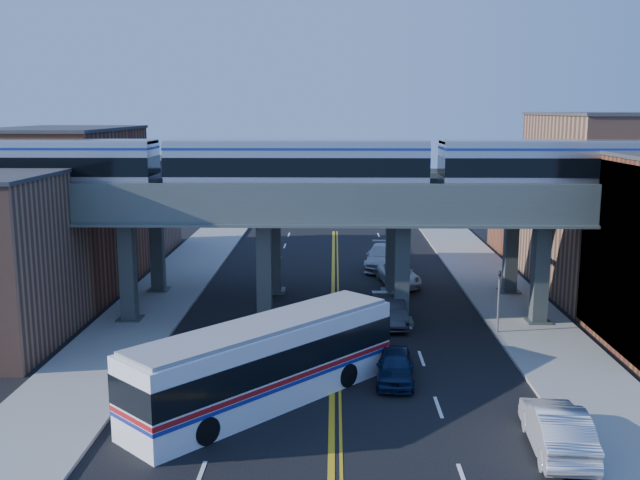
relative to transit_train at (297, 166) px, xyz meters
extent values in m
plane|color=black|center=(2.05, -8.00, -9.21)|extent=(120.00, 120.00, 0.00)
cube|color=gray|center=(-9.45, 2.00, -9.13)|extent=(5.00, 70.00, 0.16)
cube|color=gray|center=(13.55, 2.00, -9.13)|extent=(5.00, 70.00, 0.16)
cube|color=brown|center=(-16.45, 8.00, -3.71)|extent=(8.00, 14.00, 11.00)
cube|color=#8C5E48|center=(-16.45, 21.00, -5.21)|extent=(8.00, 10.00, 8.00)
cube|color=#8C5E48|center=(20.55, 8.00, -3.21)|extent=(8.00, 14.00, 12.00)
cube|color=brown|center=(20.55, 21.00, -4.71)|extent=(8.00, 10.00, 9.00)
cube|color=teal|center=(16.60, -4.00, -4.46)|extent=(0.10, 9.50, 9.50)
cube|color=#3E4845|center=(-9.95, 0.00, -6.21)|extent=(0.85, 0.85, 6.00)
cube|color=#3E4845|center=(-1.95, 0.00, -6.21)|extent=(0.85, 0.85, 6.00)
cube|color=#3E4845|center=(6.05, 0.00, -6.21)|extent=(0.85, 0.85, 6.00)
cube|color=#3E4845|center=(14.05, 0.00, -6.21)|extent=(0.85, 0.85, 6.00)
cube|color=#4E5954|center=(2.05, 0.00, -2.51)|extent=(52.00, 3.60, 1.40)
cube|color=#3E4845|center=(-9.95, 7.00, -6.21)|extent=(0.85, 0.85, 6.00)
cube|color=#3E4845|center=(-1.95, 7.00, -6.21)|extent=(0.85, 0.85, 6.00)
cube|color=#3E4845|center=(6.05, 7.00, -6.21)|extent=(0.85, 0.85, 6.00)
cube|color=#3E4845|center=(14.05, 7.00, -6.21)|extent=(0.85, 0.85, 6.00)
cube|color=#4E5954|center=(2.05, 7.00, -2.51)|extent=(52.00, 3.60, 1.40)
cube|color=black|center=(-10.79, 0.00, -1.69)|extent=(2.13, 2.13, 0.24)
cube|color=#BABDC4|center=(-15.50, 0.00, -0.02)|extent=(14.70, 2.80, 3.09)
cube|color=black|center=(-15.50, 0.00, 0.13)|extent=(14.72, 2.86, 1.06)
cube|color=black|center=(-4.70, 0.00, -1.69)|extent=(2.13, 2.13, 0.24)
cube|color=black|center=(4.70, 0.00, -1.69)|extent=(2.13, 2.13, 0.24)
cube|color=#BABDC4|center=(0.00, 0.00, -0.02)|extent=(14.70, 2.80, 3.09)
cube|color=black|center=(0.00, 0.00, 0.13)|extent=(14.72, 2.86, 1.06)
cube|color=black|center=(10.79, 0.00, -1.69)|extent=(2.13, 2.13, 0.24)
cube|color=#BABDC4|center=(15.50, 0.00, -0.02)|extent=(14.70, 2.80, 3.09)
cube|color=black|center=(15.50, 0.00, 0.13)|extent=(14.72, 2.86, 1.06)
cylinder|color=slate|center=(2.35, -5.00, -8.06)|extent=(0.09, 0.09, 2.30)
cylinder|color=red|center=(2.35, -5.00, -6.96)|extent=(0.76, 0.04, 0.76)
cylinder|color=slate|center=(11.25, -2.00, -7.61)|extent=(0.12, 0.12, 3.20)
imported|color=black|center=(11.25, -2.00, -5.56)|extent=(0.15, 0.18, 0.90)
cube|color=white|center=(-0.75, -11.57, -7.51)|extent=(11.03, 11.56, 3.39)
cube|color=black|center=(-0.75, -11.57, -7.07)|extent=(11.11, 11.63, 1.15)
cube|color=#B21419|center=(-0.75, -11.57, -7.84)|extent=(11.10, 11.62, 0.20)
cylinder|color=black|center=(-3.61, -14.65, -8.66)|extent=(2.90, 2.81, 1.09)
cylinder|color=black|center=(1.76, -8.87, -8.66)|extent=(2.90, 2.81, 1.09)
imported|color=#101E3C|center=(4.97, -9.03, -8.48)|extent=(2.06, 4.38, 1.45)
imported|color=#29292C|center=(5.31, -0.04, -8.34)|extent=(1.97, 5.30, 1.73)
imported|color=silver|center=(6.75, 9.38, -8.49)|extent=(3.06, 5.43, 1.43)
imported|color=#BAB9BF|center=(5.93, 14.83, -8.30)|extent=(3.37, 6.52, 1.81)
imported|color=#BCBCC1|center=(10.32, -15.81, -8.33)|extent=(2.25, 5.47, 1.76)
camera|label=1|loc=(2.13, -40.38, 3.17)|focal=40.00mm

